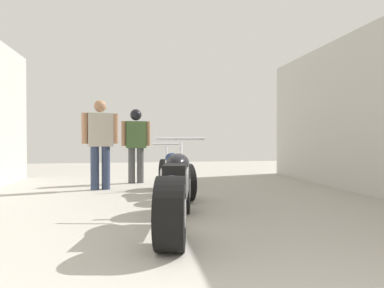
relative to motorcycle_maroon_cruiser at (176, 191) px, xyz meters
The scene contains 5 objects.
ground_plane 1.03m from the motorcycle_maroon_cruiser, 77.60° to the left, with size 18.86×18.86×0.00m, color #A8A399.
motorcycle_maroon_cruiser is the anchor object (origin of this frame).
motorcycle_black_naked 2.18m from the motorcycle_maroon_cruiser, 83.41° to the left, with size 0.58×1.92×0.89m.
mechanic_in_blue 3.24m from the motorcycle_maroon_cruiser, 110.06° to the left, with size 0.69×0.35×1.72m.
mechanic_with_helmet 3.92m from the motorcycle_maroon_cruiser, 96.20° to the left, with size 0.64×0.27×1.63m.
Camera 1 is at (-0.64, -0.52, 0.97)m, focal length 30.93 mm.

